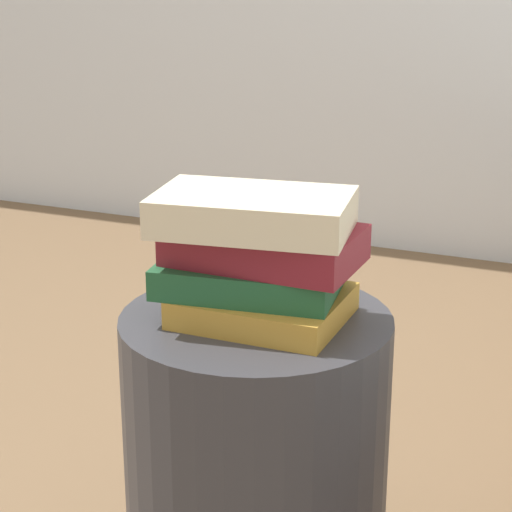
# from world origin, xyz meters

# --- Properties ---
(side_table) EXTENTS (0.39, 0.39, 0.53)m
(side_table) POSITION_xyz_m (0.00, 0.00, 0.26)
(side_table) COLOR #333338
(side_table) RESTS_ON ground_plane
(book_ochre) EXTENTS (0.23, 0.19, 0.04)m
(book_ochre) POSITION_xyz_m (0.01, -0.00, 0.55)
(book_ochre) COLOR #B7842D
(book_ochre) RESTS_ON side_table
(book_forest) EXTENTS (0.27, 0.19, 0.04)m
(book_forest) POSITION_xyz_m (-0.01, 0.00, 0.59)
(book_forest) COLOR #1E512D
(book_forest) RESTS_ON book_ochre
(book_maroon) EXTENTS (0.26, 0.16, 0.05)m
(book_maroon) POSITION_xyz_m (0.01, 0.01, 0.63)
(book_maroon) COLOR maroon
(book_maroon) RESTS_ON book_forest
(book_cream) EXTENTS (0.29, 0.20, 0.05)m
(book_cream) POSITION_xyz_m (0.00, -0.01, 0.68)
(book_cream) COLOR beige
(book_cream) RESTS_ON book_maroon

